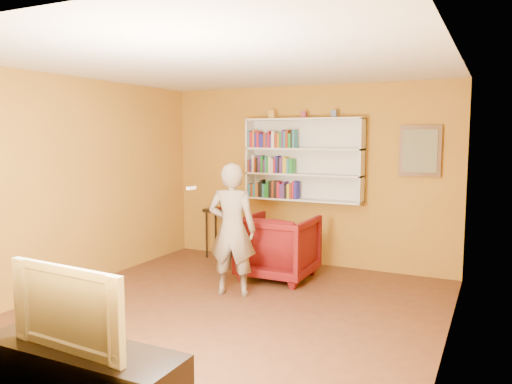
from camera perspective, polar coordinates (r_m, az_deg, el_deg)
room_shell at (r=5.40m, az=-3.52°, el=-3.59°), size 5.30×5.80×2.88m
bookshelf at (r=7.51m, az=5.58°, el=3.67°), size 1.80×0.29×1.23m
books_row_lower at (r=7.62m, az=2.16°, el=0.24°), size 0.81×0.18×0.27m
books_row_middle at (r=7.61m, az=1.77°, el=3.11°), size 0.72×0.19×0.27m
books_row_upper at (r=7.59m, az=1.92°, el=5.99°), size 0.76×0.19×0.27m
ornament_left at (r=7.65m, az=1.89°, el=8.84°), size 0.09×0.09×0.12m
ornament_centre at (r=7.45m, az=5.51°, el=8.79°), size 0.07×0.07×0.10m
ornament_right at (r=7.30m, az=8.93°, el=8.81°), size 0.07×0.07×0.10m
framed_painting at (r=7.15m, az=18.26°, el=4.49°), size 0.55×0.05×0.70m
console_table at (r=8.05m, az=-3.98°, el=-2.85°), size 0.49×0.37×0.79m
ruby_lustre at (r=8.00m, az=-4.00°, el=-0.42°), size 0.18×0.18×0.29m
armchair at (r=6.88m, az=2.59°, el=-6.28°), size 0.94×0.97×0.88m
person at (r=6.11m, az=-2.75°, el=-4.30°), size 0.67×0.52×1.63m
game_remote at (r=5.87m, az=-7.41°, el=0.46°), size 0.04×0.15×0.04m
tv_cabinet at (r=3.82m, az=-19.31°, el=-20.05°), size 1.53×0.46×0.54m
television at (r=3.61m, az=-19.65°, el=-12.06°), size 1.00×0.19×0.57m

